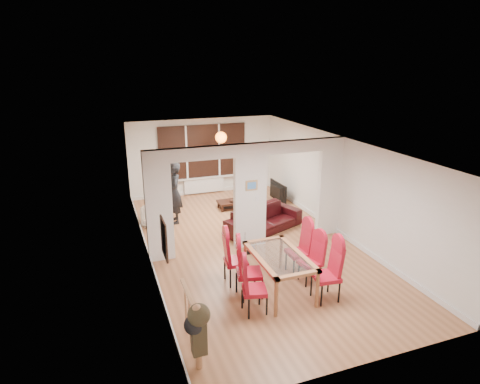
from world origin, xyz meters
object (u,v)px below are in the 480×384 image
bottle (240,195)px  armchair (157,215)px  dining_chair_ra (326,272)px  dining_table (279,272)px  dining_chair_lb (249,269)px  dining_chair_lc (236,257)px  television (275,192)px  dining_chair_rc (298,249)px  person (174,193)px  dining_chair_la (255,286)px  bowl (234,201)px  dining_chair_rb (310,260)px  sofa (264,219)px  coffee_table (235,204)px

bottle → armchair: bearing=-168.1°
dining_chair_ra → dining_table: bearing=145.3°
dining_chair_lb → armchair: dining_chair_lb is taller
dining_chair_lc → television: 5.29m
dining_chair_rc → armchair: 4.48m
dining_chair_rc → person: person is taller
armchair → television: (3.99, 0.77, 0.00)m
dining_chair_la → bowl: (1.39, 5.23, -0.26)m
dining_chair_rb → dining_chair_la: bearing=-171.2°
dining_chair_lb → television: 5.75m
dining_table → dining_chair_lb: (-0.63, -0.00, 0.20)m
dining_table → dining_chair_ra: dining_chair_ra is taller
person → bowl: (1.90, 0.42, -0.60)m
dining_chair_rc → television: (1.52, 4.50, -0.25)m
dining_chair_lb → bottle: (1.55, 4.80, -0.19)m
dining_chair_rb → person: bearing=102.3°
dining_chair_rc → sofa: dining_chair_rc is taller
dining_chair_lb → dining_chair_ra: (1.34, -0.61, -0.01)m
coffee_table → bottle: (0.18, -0.01, 0.28)m
dining_chair_la → coffee_table: dining_chair_la is taller
dining_chair_rb → television: size_ratio=0.94×
person → television: bearing=105.9°
dining_table → dining_chair_la: bearing=-144.3°
dining_chair_rb → person: (-1.99, 4.22, 0.36)m
dining_chair_la → dining_chair_ra: 1.44m
person → armchair: bearing=-79.9°
dining_chair_rc → bowl: (-0.03, 4.21, -0.28)m
coffee_table → dining_chair_rc: bearing=-90.7°
dining_table → coffee_table: 4.87m
dining_chair_lc → television: (2.91, 4.41, -0.25)m
sofa → armchair: sofa is taller
bottle → bowl: 0.31m
dining_chair_rb → bowl: bearing=78.1°
dining_chair_la → sofa: bearing=78.6°
dining_chair_lb → armchair: 4.39m
dining_table → dining_chair_lb: dining_chair_lb is taller
dining_chair_rb → dining_chair_rc: dining_chair_rc is taller
bottle → bowl: bearing=-160.4°
armchair → television: size_ratio=0.63×
dining_chair_ra → coffee_table: dining_chair_ra is taller
dining_chair_la → dining_chair_lb: dining_chair_lb is taller
sofa → television: 2.49m
dining_chair_rb → bowl: size_ratio=4.58×
dining_chair_rc → bowl: bearing=89.6°
dining_table → dining_chair_rb: bearing=4.7°
dining_chair_lc → television: size_ratio=1.04×
bowl → dining_chair_lc: bearing=-108.2°
bottle → bowl: size_ratio=1.37×
dining_chair_la → person: bearing=110.4°
dining_chair_lb → dining_chair_rc: bearing=35.2°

